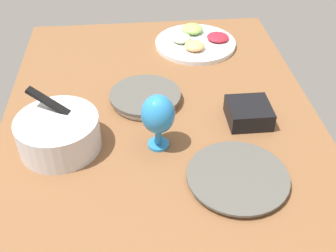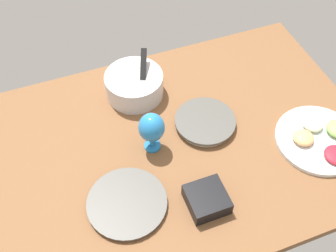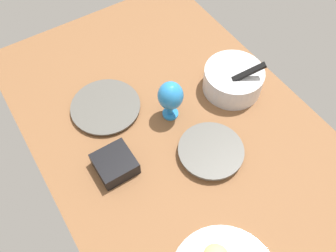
# 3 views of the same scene
# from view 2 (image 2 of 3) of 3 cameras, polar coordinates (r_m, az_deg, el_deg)

# --- Properties ---
(ground_plane) EXTENTS (1.60, 1.04, 0.04)m
(ground_plane) POSITION_cam_2_polar(r_m,az_deg,el_deg) (1.62, 0.10, -3.17)
(ground_plane) COLOR brown
(dinner_plate_left) EXTENTS (0.28, 0.28, 0.02)m
(dinner_plate_left) POSITION_cam_2_polar(r_m,az_deg,el_deg) (1.47, -5.68, -10.56)
(dinner_plate_left) COLOR silver
(dinner_plate_left) RESTS_ON ground_plane
(dinner_plate_right) EXTENTS (0.25, 0.25, 0.03)m
(dinner_plate_right) POSITION_cam_2_polar(r_m,az_deg,el_deg) (1.66, 5.15, 0.52)
(dinner_plate_right) COLOR silver
(dinner_plate_right) RESTS_ON ground_plane
(mixing_bowl) EXTENTS (0.24, 0.24, 0.17)m
(mixing_bowl) POSITION_cam_2_polar(r_m,az_deg,el_deg) (1.75, -4.68, 5.78)
(mixing_bowl) COLOR silver
(mixing_bowl) RESTS_ON ground_plane
(fruit_platter) EXTENTS (0.34, 0.34, 0.05)m
(fruit_platter) POSITION_cam_2_polar(r_m,az_deg,el_deg) (1.71, 20.25, -1.61)
(fruit_platter) COLOR silver
(fruit_platter) RESTS_ON ground_plane
(hurricane_glass_blue) EXTENTS (0.10, 0.10, 0.18)m
(hurricane_glass_blue) POSITION_cam_2_polar(r_m,az_deg,el_deg) (1.52, -2.28, -0.33)
(hurricane_glass_blue) COLOR #277CC2
(hurricane_glass_blue) RESTS_ON ground_plane
(square_bowl_black) EXTENTS (0.14, 0.14, 0.06)m
(square_bowl_black) POSITION_cam_2_polar(r_m,az_deg,el_deg) (1.45, 5.39, -10.00)
(square_bowl_black) COLOR black
(square_bowl_black) RESTS_ON ground_plane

